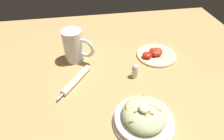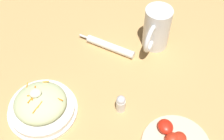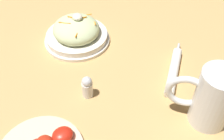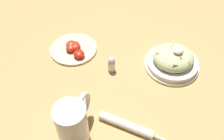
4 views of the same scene
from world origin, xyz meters
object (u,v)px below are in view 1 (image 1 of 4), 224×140
napkin_roll (76,80)px  salt_shaker (135,71)px  beer_mug (74,47)px  tomato_plate (156,54)px  salad_plate (143,117)px

napkin_roll → salt_shaker: bearing=88.6°
beer_mug → tomato_plate: 0.40m
salad_plate → tomato_plate: bearing=154.3°
salad_plate → tomato_plate: salad_plate is taller
salad_plate → beer_mug: beer_mug is taller
salad_plate → tomato_plate: size_ratio=1.08×
napkin_roll → tomato_plate: size_ratio=0.95×
salt_shaker → napkin_roll: bearing=-91.4°
napkin_roll → beer_mug: bearing=179.4°
beer_mug → tomato_plate: bearing=84.5°
napkin_roll → tomato_plate: 0.42m
salad_plate → tomato_plate: 0.41m
salad_plate → salt_shaker: 0.24m
tomato_plate → salt_shaker: bearing=-47.2°
napkin_roll → tomato_plate: bearing=107.5°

